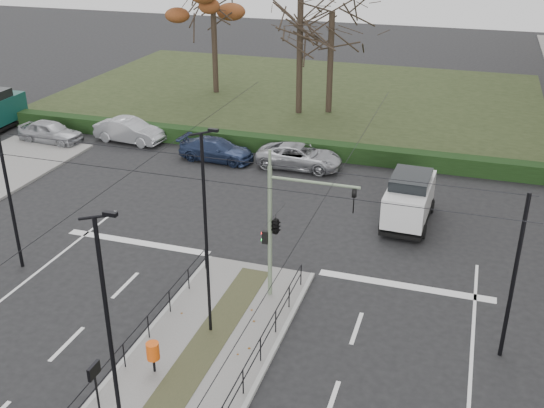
{
  "coord_description": "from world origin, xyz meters",
  "views": [
    {
      "loc": [
        7.61,
        -16.92,
        13.64
      ],
      "look_at": [
        0.27,
        5.78,
        2.64
      ],
      "focal_mm": 42.0,
      "sensor_mm": 36.0,
      "label": 1
    }
  ],
  "objects_px": {
    "parked_car_third": "(216,150)",
    "traffic_light": "(278,224)",
    "parked_car_second": "(130,131)",
    "info_panel": "(95,377)",
    "parked_car_fourth": "(300,156)",
    "white_van": "(409,198)",
    "parked_car_first": "(50,132)",
    "streetlamp_median_far": "(206,235)",
    "litter_bin": "(153,351)",
    "bare_tree_near": "(301,8)",
    "streetlamp_median_near": "(112,348)",
    "bare_tree_center": "(332,19)"
  },
  "relations": [
    {
      "from": "info_panel",
      "to": "bare_tree_near",
      "type": "relative_size",
      "value": 0.19
    },
    {
      "from": "bare_tree_center",
      "to": "parked_car_fourth",
      "type": "bearing_deg",
      "value": -85.23
    },
    {
      "from": "streetlamp_median_near",
      "to": "bare_tree_near",
      "type": "bearing_deg",
      "value": 97.85
    },
    {
      "from": "parked_car_second",
      "to": "info_panel",
      "type": "bearing_deg",
      "value": -146.91
    },
    {
      "from": "bare_tree_center",
      "to": "info_panel",
      "type": "bearing_deg",
      "value": -88.3
    },
    {
      "from": "streetlamp_median_near",
      "to": "parked_car_second",
      "type": "distance_m",
      "value": 27.41
    },
    {
      "from": "litter_bin",
      "to": "parked_car_second",
      "type": "bearing_deg",
      "value": 121.24
    },
    {
      "from": "parked_car_third",
      "to": "white_van",
      "type": "bearing_deg",
      "value": -109.63
    },
    {
      "from": "parked_car_third",
      "to": "white_van",
      "type": "distance_m",
      "value": 12.96
    },
    {
      "from": "litter_bin",
      "to": "bare_tree_near",
      "type": "bearing_deg",
      "value": 96.74
    },
    {
      "from": "info_panel",
      "to": "white_van",
      "type": "xyz_separation_m",
      "value": [
        6.86,
        16.26,
        -0.46
      ]
    },
    {
      "from": "parked_car_first",
      "to": "white_van",
      "type": "bearing_deg",
      "value": -96.86
    },
    {
      "from": "litter_bin",
      "to": "parked_car_fourth",
      "type": "bearing_deg",
      "value": 91.49
    },
    {
      "from": "parked_car_second",
      "to": "parked_car_third",
      "type": "relative_size",
      "value": 1.01
    },
    {
      "from": "info_panel",
      "to": "parked_car_second",
      "type": "bearing_deg",
      "value": 117.46
    },
    {
      "from": "bare_tree_near",
      "to": "litter_bin",
      "type": "bearing_deg",
      "value": -83.26
    },
    {
      "from": "streetlamp_median_far",
      "to": "traffic_light",
      "type": "bearing_deg",
      "value": 61.45
    },
    {
      "from": "parked_car_first",
      "to": "white_van",
      "type": "xyz_separation_m",
      "value": [
        23.36,
        -4.59,
        0.54
      ]
    },
    {
      "from": "info_panel",
      "to": "bare_tree_near",
      "type": "xyz_separation_m",
      "value": [
        -3.03,
        32.03,
        5.82
      ]
    },
    {
      "from": "traffic_light",
      "to": "white_van",
      "type": "distance_m",
      "value": 9.4
    },
    {
      "from": "parked_car_first",
      "to": "bare_tree_center",
      "type": "xyz_separation_m",
      "value": [
        15.53,
        12.06,
        6.05
      ]
    },
    {
      "from": "traffic_light",
      "to": "parked_car_second",
      "type": "distance_m",
      "value": 20.8
    },
    {
      "from": "parked_car_fourth",
      "to": "white_van",
      "type": "xyz_separation_m",
      "value": [
        6.89,
        -5.3,
        0.58
      ]
    },
    {
      "from": "litter_bin",
      "to": "white_van",
      "type": "height_order",
      "value": "white_van"
    },
    {
      "from": "parked_car_first",
      "to": "bare_tree_center",
      "type": "height_order",
      "value": "bare_tree_center"
    },
    {
      "from": "parked_car_fourth",
      "to": "parked_car_third",
      "type": "bearing_deg",
      "value": 94.29
    },
    {
      "from": "traffic_light",
      "to": "parked_car_third",
      "type": "distance_m",
      "value": 15.7
    },
    {
      "from": "parked_car_first",
      "to": "parked_car_third",
      "type": "bearing_deg",
      "value": -83.94
    },
    {
      "from": "traffic_light",
      "to": "parked_car_fourth",
      "type": "height_order",
      "value": "traffic_light"
    },
    {
      "from": "parked_car_second",
      "to": "parked_car_fourth",
      "type": "bearing_deg",
      "value": -89.18
    },
    {
      "from": "traffic_light",
      "to": "parked_car_fourth",
      "type": "xyz_separation_m",
      "value": [
        -2.93,
        13.61,
        -2.54
      ]
    },
    {
      "from": "parked_car_first",
      "to": "traffic_light",
      "type": "bearing_deg",
      "value": -119.34
    },
    {
      "from": "litter_bin",
      "to": "white_van",
      "type": "bearing_deg",
      "value": 65.15
    },
    {
      "from": "litter_bin",
      "to": "bare_tree_near",
      "type": "xyz_separation_m",
      "value": [
        -3.5,
        29.57,
        6.63
      ]
    },
    {
      "from": "parked_car_third",
      "to": "traffic_light",
      "type": "bearing_deg",
      "value": -146.01
    },
    {
      "from": "traffic_light",
      "to": "info_panel",
      "type": "relative_size",
      "value": 2.62
    },
    {
      "from": "bare_tree_center",
      "to": "streetlamp_median_near",
      "type": "bearing_deg",
      "value": -85.76
    },
    {
      "from": "traffic_light",
      "to": "parked_car_third",
      "type": "xyz_separation_m",
      "value": [
        -8.01,
        13.25,
        -2.56
      ]
    },
    {
      "from": "streetlamp_median_near",
      "to": "parked_car_fourth",
      "type": "height_order",
      "value": "streetlamp_median_near"
    },
    {
      "from": "bare_tree_near",
      "to": "parked_car_second",
      "type": "bearing_deg",
      "value": -132.47
    },
    {
      "from": "parked_car_first",
      "to": "bare_tree_near",
      "type": "distance_m",
      "value": 18.79
    },
    {
      "from": "parked_car_second",
      "to": "parked_car_third",
      "type": "bearing_deg",
      "value": -95.81
    },
    {
      "from": "streetlamp_median_far",
      "to": "bare_tree_near",
      "type": "relative_size",
      "value": 0.7
    },
    {
      "from": "litter_bin",
      "to": "parked_car_fourth",
      "type": "distance_m",
      "value": 19.11
    },
    {
      "from": "traffic_light",
      "to": "streetlamp_median_near",
      "type": "height_order",
      "value": "streetlamp_median_near"
    },
    {
      "from": "traffic_light",
      "to": "litter_bin",
      "type": "relative_size",
      "value": 4.87
    },
    {
      "from": "parked_car_fourth",
      "to": "litter_bin",
      "type": "bearing_deg",
      "value": -178.21
    },
    {
      "from": "parked_car_third",
      "to": "white_van",
      "type": "xyz_separation_m",
      "value": [
        11.97,
        -4.95,
        0.61
      ]
    },
    {
      "from": "litter_bin",
      "to": "parked_car_first",
      "type": "relative_size",
      "value": 0.25
    },
    {
      "from": "streetlamp_median_near",
      "to": "parked_car_fourth",
      "type": "distance_m",
      "value": 23.07
    }
  ]
}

